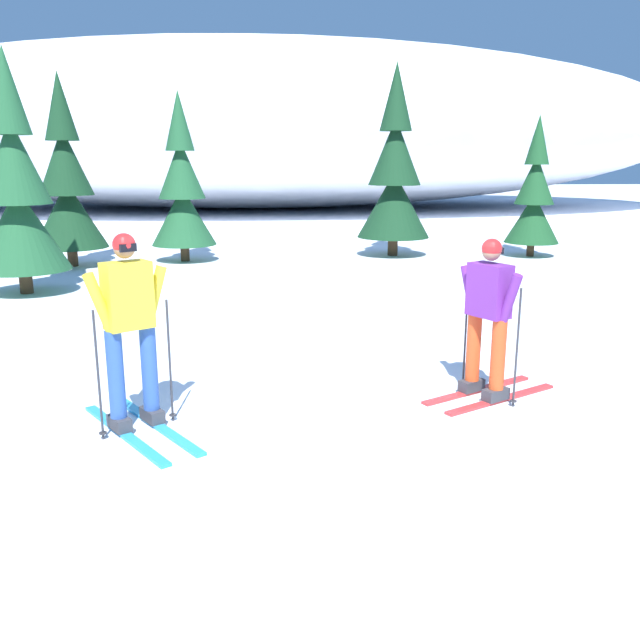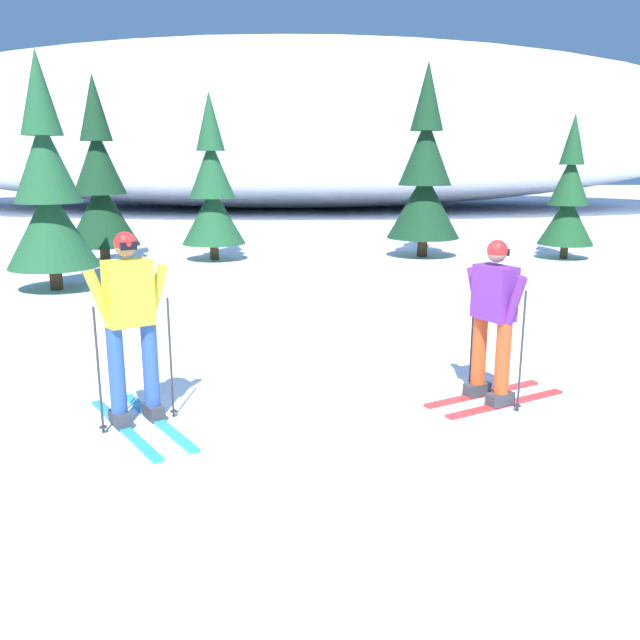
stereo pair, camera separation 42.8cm
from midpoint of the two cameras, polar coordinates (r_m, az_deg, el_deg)
ground_plane at (r=6.73m, az=2.92°, el=-7.96°), size 120.00×120.00×0.00m
skier_purple_jacket at (r=7.04m, az=16.33°, el=0.10°), size 1.57×1.16×1.70m
skier_yellow_jacket at (r=6.36m, az=-14.03°, el=-0.48°), size 1.34×1.64×1.84m
pine_tree_far_left at (r=16.78m, az=-17.62°, el=10.85°), size 1.70×1.70×4.40m
pine_tree_center_left at (r=13.64m, az=-21.43°, el=10.09°), size 1.71×1.71×4.43m
pine_tree_center at (r=16.84m, az=-8.49°, el=10.86°), size 1.57×1.57×4.07m
pine_tree_center_right at (r=17.51m, az=9.67°, el=11.96°), size 1.87×1.87×4.83m
pine_tree_far_right at (r=18.09m, az=21.16°, el=9.62°), size 1.38×1.38×3.57m
snow_ridge_background at (r=35.79m, az=-2.55°, el=16.20°), size 45.57×21.55×8.18m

